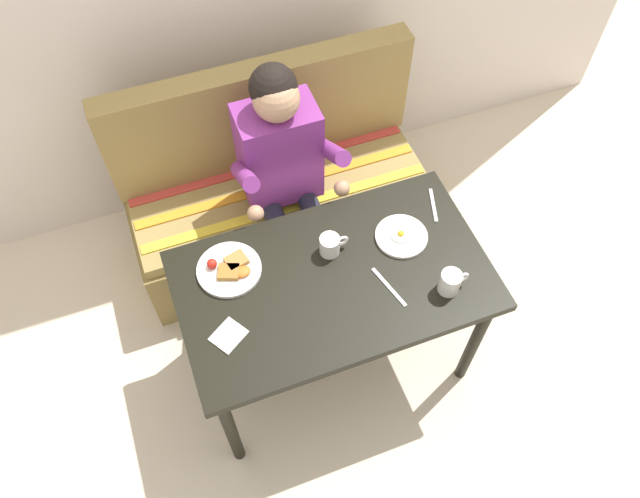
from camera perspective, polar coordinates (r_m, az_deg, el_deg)
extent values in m
plane|color=beige|center=(3.06, 1.00, -9.71)|extent=(8.00, 8.00, 0.00)
cube|color=black|center=(2.42, 1.24, -2.90)|extent=(1.20, 0.70, 0.04)
cylinder|color=black|center=(2.59, -8.13, -15.84)|extent=(0.05, 0.05, 0.69)
cylinder|color=black|center=(2.79, 13.83, -8.13)|extent=(0.05, 0.05, 0.69)
cylinder|color=black|center=(2.84, -11.33, -5.16)|extent=(0.05, 0.05, 0.69)
cylinder|color=black|center=(3.01, 8.73, 1.11)|extent=(0.05, 0.05, 0.69)
cube|color=olive|center=(3.23, -3.53, 2.79)|extent=(1.44, 0.56, 0.40)
cube|color=olive|center=(3.05, -3.76, 5.36)|extent=(1.40, 0.52, 0.06)
cube|color=olive|center=(2.97, -5.44, 12.09)|extent=(1.44, 0.12, 0.54)
cube|color=yellow|center=(2.94, -2.93, 3.79)|extent=(1.38, 0.05, 0.01)
cube|color=orange|center=(3.02, -3.79, 5.76)|extent=(1.38, 0.05, 0.01)
cube|color=#C63D33|center=(3.11, -4.61, 7.62)|extent=(1.38, 0.05, 0.01)
cube|color=#7E2F81|center=(2.76, -3.71, 8.77)|extent=(0.34, 0.22, 0.48)
sphere|color=tan|center=(2.52, -3.97, 13.45)|extent=(0.19, 0.19, 0.19)
sphere|color=black|center=(2.52, -4.24, 14.39)|extent=(0.19, 0.19, 0.19)
cylinder|color=#7E2F81|center=(2.59, -6.83, 6.54)|extent=(0.07, 0.29, 0.23)
cylinder|color=#7E2F81|center=(2.66, 1.10, 8.77)|extent=(0.07, 0.29, 0.23)
sphere|color=tan|center=(2.59, -5.85, 3.23)|extent=(0.07, 0.07, 0.07)
sphere|color=tan|center=(2.66, 1.99, 5.52)|extent=(0.07, 0.07, 0.07)
cylinder|color=#232333|center=(2.83, -4.00, 2.64)|extent=(0.09, 0.34, 0.09)
cylinder|color=#232333|center=(2.95, -2.67, -2.84)|extent=(0.08, 0.08, 0.52)
cube|color=black|center=(3.13, -2.15, -5.93)|extent=(0.09, 0.20, 0.05)
cylinder|color=#232333|center=(2.86, -0.76, 3.61)|extent=(0.09, 0.34, 0.09)
cylinder|color=#232333|center=(2.98, 0.42, -1.86)|extent=(0.08, 0.08, 0.52)
cube|color=black|center=(3.15, 0.78, -4.98)|extent=(0.09, 0.20, 0.05)
cylinder|color=white|center=(2.44, -8.23, -1.86)|extent=(0.25, 0.25, 0.02)
cube|color=#986428|center=(2.42, -8.28, -2.06)|extent=(0.10, 0.09, 0.02)
cube|color=#A17237|center=(2.44, -7.59, -1.04)|extent=(0.09, 0.09, 0.02)
sphere|color=red|center=(2.44, -9.77, -1.33)|extent=(0.04, 0.04, 0.04)
ellipsoid|color=#CC6623|center=(2.41, -7.04, -2.04)|extent=(0.06, 0.05, 0.02)
cylinder|color=white|center=(2.52, 7.38, 1.15)|extent=(0.21, 0.21, 0.01)
ellipsoid|color=white|center=(2.51, 7.41, 1.30)|extent=(0.09, 0.08, 0.01)
sphere|color=yellow|center=(2.51, 7.33, 1.40)|extent=(0.03, 0.03, 0.03)
cylinder|color=white|center=(2.39, 11.68, -2.97)|extent=(0.08, 0.08, 0.10)
cylinder|color=brown|center=(2.35, 11.86, -2.42)|extent=(0.07, 0.07, 0.01)
torus|color=white|center=(2.40, 12.79, -2.52)|extent=(0.05, 0.01, 0.05)
cylinder|color=white|center=(2.44, 0.88, 0.35)|extent=(0.08, 0.08, 0.09)
cylinder|color=brown|center=(2.41, 0.89, 0.83)|extent=(0.07, 0.07, 0.01)
torus|color=white|center=(2.45, 2.02, 0.76)|extent=(0.05, 0.01, 0.05)
cube|color=silver|center=(2.31, -8.28, -7.76)|extent=(0.15, 0.15, 0.01)
cube|color=silver|center=(2.64, 10.23, 3.94)|extent=(0.06, 0.17, 0.00)
cube|color=silver|center=(2.40, 6.26, -3.44)|extent=(0.06, 0.20, 0.00)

